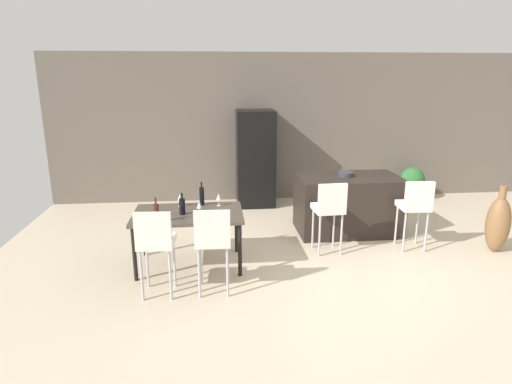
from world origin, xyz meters
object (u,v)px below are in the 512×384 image
bar_chair_left (329,206)px  wine_bottle_inner (156,213)px  dining_chair_far (213,237)px  floor_vase (498,224)px  dining_chair_near (155,239)px  wine_bottle_right (182,206)px  wine_bottle_far (202,196)px  wine_glass_near (180,197)px  fruit_bowl (346,174)px  potted_plant (412,181)px  refrigerator (256,158)px  wine_glass_left (199,205)px  bar_chair_middle (415,204)px  kitchen_island (348,204)px  dining_table (188,217)px  wine_glass_middle (219,197)px

bar_chair_left → wine_bottle_inner: (-2.31, -0.57, 0.16)m
dining_chair_far → floor_vase: (4.06, 0.84, -0.28)m
dining_chair_near → wine_bottle_right: size_ratio=3.73×
wine_bottle_far → wine_glass_near: size_ratio=1.88×
fruit_bowl → potted_plant: bearing=40.3°
fruit_bowl → refrigerator: bearing=127.8°
wine_bottle_inner → wine_glass_near: size_ratio=1.83×
refrigerator → fruit_bowl: refrigerator is taller
bar_chair_left → wine_glass_left: bearing=-170.7°
dining_chair_near → floor_vase: dining_chair_near is taller
bar_chair_middle → potted_plant: (1.16, 2.50, -0.30)m
kitchen_island → fruit_bowl: bearing=161.1°
dining_table → wine_glass_near: size_ratio=8.15×
bar_chair_middle → wine_bottle_inner: bearing=-170.9°
wine_bottle_inner → dining_chair_near: bearing=-85.6°
wine_bottle_far → fruit_bowl: 2.38m
wine_bottle_right → bar_chair_left: bearing=7.7°
wine_bottle_right → wine_glass_middle: (0.47, 0.33, 0.01)m
wine_glass_middle → floor_vase: (3.97, -0.24, -0.45)m
wine_bottle_inner → floor_vase: (4.74, 0.39, -0.45)m
wine_glass_middle → wine_glass_near: same height
kitchen_island → dining_chair_near: dining_chair_near is taller
kitchen_island → wine_glass_near: kitchen_island is taller
wine_glass_left → wine_glass_middle: 0.43m
bar_chair_middle → wine_glass_middle: (-2.80, 0.06, 0.17)m
dining_chair_near → wine_bottle_far: size_ratio=3.20×
dining_table → dining_chair_near: size_ratio=1.35×
wine_bottle_right → wine_glass_near: wine_bottle_right is taller
dining_chair_far → wine_bottle_inner: bearing=146.0°
dining_chair_near → wine_bottle_far: bearing=66.4°
wine_bottle_far → wine_bottle_inner: bearing=-127.9°
bar_chair_middle → wine_bottle_right: 3.28m
wine_bottle_inner → wine_bottle_far: wine_bottle_far is taller
dining_table → wine_glass_left: (0.15, -0.08, 0.19)m
dining_chair_far → wine_bottle_right: (-0.38, 0.75, 0.15)m
bar_chair_left → bar_chair_middle: same height
dining_chair_near → dining_chair_far: same height
refrigerator → dining_table: bearing=-113.1°
kitchen_island → dining_table: 2.71m
dining_chair_far → floor_vase: dining_chair_far is taller
dining_chair_near → wine_bottle_right: 0.81m
kitchen_island → fruit_bowl: size_ratio=6.53×
wine_bottle_far → fruit_bowl: size_ratio=1.34×
kitchen_island → wine_bottle_far: 2.46m
bar_chair_left → dining_table: 1.96m
wine_glass_middle → kitchen_island: bearing=20.6°
wine_bottle_right → potted_plant: bearing=32.0°
dining_chair_near → kitchen_island: bearing=33.6°
dining_chair_far → wine_glass_left: size_ratio=6.03×
wine_bottle_far → wine_glass_near: (-0.30, -0.02, -0.01)m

